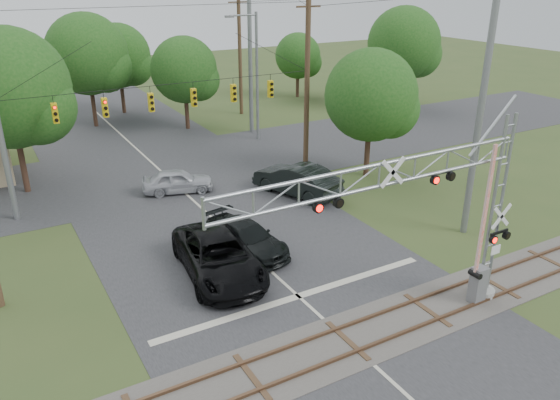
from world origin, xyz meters
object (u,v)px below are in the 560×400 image
streetlight (255,71)px  crossing_gantry (430,207)px  car_dark (246,238)px  sedan_silver (178,181)px  pickup_black (219,257)px  traffic_signal_span (187,97)px

streetlight → crossing_gantry: bearing=-103.6°
car_dark → sedan_silver: car_dark is taller
streetlight → pickup_black: bearing=-121.8°
crossing_gantry → pickup_black: (-5.26, 7.24, -4.03)m
crossing_gantry → traffic_signal_span: traffic_signal_span is taller
car_dark → sedan_silver: (-0.19, 9.17, -0.01)m
sedan_silver → car_dark: bearing=-162.1°
sedan_silver → pickup_black: bearing=-173.5°
traffic_signal_span → streetlight: size_ratio=1.94×
sedan_silver → streetlight: size_ratio=0.44×
traffic_signal_span → car_dark: traffic_signal_span is taller
traffic_signal_span → sedan_silver: (-1.18, -0.55, -5.00)m
crossing_gantry → traffic_signal_span: (-2.20, 18.36, 0.79)m
car_dark → streetlight: size_ratio=0.51×
streetlight → traffic_signal_span: bearing=-138.7°
traffic_signal_span → streetlight: (8.41, 7.37, -0.16)m
traffic_signal_span → streetlight: 11.18m
streetlight → sedan_silver: bearing=-140.4°
crossing_gantry → pickup_black: crossing_gantry is taller
pickup_black → sedan_silver: pickup_black is taller
pickup_black → sedan_silver: 10.74m
car_dark → sedan_silver: size_ratio=1.18×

